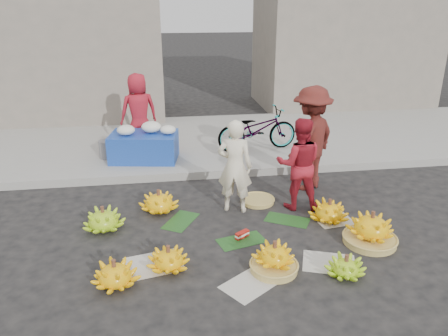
{
  "coord_description": "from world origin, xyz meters",
  "views": [
    {
      "loc": [
        -1.11,
        -5.37,
        3.13
      ],
      "look_at": [
        -0.19,
        0.82,
        0.7
      ],
      "focal_mm": 35.0,
      "sensor_mm": 36.0,
      "label": 1
    }
  ],
  "objects": [
    {
      "name": "building_right",
      "position": [
        4.5,
        7.7,
        2.5
      ],
      "size": [
        5.0,
        3.0,
        5.0
      ],
      "primitive_type": "cube",
      "color": "gray",
      "rests_on": "sidewalk"
    },
    {
      "name": "banana_bunch_6",
      "position": [
        -2.01,
        0.41,
        0.16
      ],
      "size": [
        0.69,
        0.69,
        0.37
      ],
      "rotation": [
        0.0,
        0.0,
        0.19
      ],
      "color": "#82C01B",
      "rests_on": "ground"
    },
    {
      "name": "banana_bunch_3",
      "position": [
        0.99,
        -1.18,
        0.12
      ],
      "size": [
        0.49,
        0.49,
        0.29
      ],
      "rotation": [
        0.0,
        0.0,
        -0.14
      ],
      "color": "#82C01B",
      "rests_on": "ground"
    },
    {
      "name": "flower_vendor",
      "position": [
        -1.57,
        3.81,
        0.92
      ],
      "size": [
        0.89,
        0.7,
        1.6
      ],
      "primitive_type": "imported",
      "rotation": [
        0.0,
        0.0,
        3.42
      ],
      "color": "red",
      "rests_on": "sidewalk"
    },
    {
      "name": "curb",
      "position": [
        0.0,
        2.2,
        0.07
      ],
      "size": [
        40.0,
        0.25,
        0.15
      ],
      "primitive_type": "cube",
      "color": "gray",
      "rests_on": "ground"
    },
    {
      "name": "vendor_red",
      "position": [
        0.97,
        0.72,
        0.74
      ],
      "size": [
        0.81,
        0.69,
        1.47
      ],
      "primitive_type": "imported",
      "rotation": [
        0.0,
        0.0,
        2.94
      ],
      "color": "red",
      "rests_on": "ground"
    },
    {
      "name": "bicycle",
      "position": [
        0.88,
        3.28,
        0.57
      ],
      "size": [
        0.81,
        1.78,
        0.9
      ],
      "primitive_type": "imported",
      "rotation": [
        0.0,
        0.0,
        1.7
      ],
      "color": "gray",
      "rests_on": "sidewalk"
    },
    {
      "name": "newspaper_scatter",
      "position": [
        0.0,
        -0.8,
        0.0
      ],
      "size": [
        3.2,
        1.8,
        0.0
      ],
      "primitive_type": null,
      "color": "beige",
      "rests_on": "ground"
    },
    {
      "name": "banana_bunch_5",
      "position": [
        1.31,
        0.2,
        0.16
      ],
      "size": [
        0.66,
        0.66,
        0.36
      ],
      "rotation": [
        0.0,
        0.0,
        -0.18
      ],
      "color": "yellow",
      "rests_on": "ground"
    },
    {
      "name": "sidewalk",
      "position": [
        0.0,
        4.3,
        0.06
      ],
      "size": [
        40.0,
        4.0,
        0.12
      ],
      "primitive_type": "cube",
      "color": "gray",
      "rests_on": "ground"
    },
    {
      "name": "banana_bunch_7",
      "position": [
        -1.21,
        0.87,
        0.17
      ],
      "size": [
        0.78,
        0.78,
        0.37
      ],
      "rotation": [
        0.0,
        0.0,
        -0.39
      ],
      "color": "yellow",
      "rests_on": "ground"
    },
    {
      "name": "banana_bunch_4",
      "position": [
        1.63,
        -0.51,
        0.21
      ],
      "size": [
        0.79,
        0.79,
        0.48
      ],
      "rotation": [
        0.0,
        0.0,
        0.29
      ],
      "color": "tan",
      "rests_on": "ground"
    },
    {
      "name": "incense_stack",
      "position": [
        -0.07,
        -0.12,
        0.05
      ],
      "size": [
        0.22,
        0.18,
        0.09
      ],
      "primitive_type": "cube",
      "rotation": [
        0.0,
        0.0,
        0.61
      ],
      "color": "#B31A13",
      "rests_on": "ground"
    },
    {
      "name": "building_left",
      "position": [
        -4.0,
        7.2,
        2.0
      ],
      "size": [
        6.0,
        3.0,
        4.0
      ],
      "primitive_type": "cube",
      "color": "gray",
      "rests_on": "sidewalk"
    },
    {
      "name": "basket_spare",
      "position": [
        0.39,
        0.97,
        0.03
      ],
      "size": [
        0.69,
        0.69,
        0.06
      ],
      "primitive_type": "cylinder",
      "rotation": [
        0.0,
        0.0,
        -0.35
      ],
      "color": "tan",
      "rests_on": "ground"
    },
    {
      "name": "ground",
      "position": [
        0.0,
        0.0,
        0.0
      ],
      "size": [
        80.0,
        80.0,
        0.0
      ],
      "primitive_type": "plane",
      "color": "black",
      "rests_on": "ground"
    },
    {
      "name": "man_striped",
      "position": [
        1.39,
        1.43,
        0.91
      ],
      "size": [
        1.33,
        1.26,
        1.81
      ],
      "primitive_type": "imported",
      "rotation": [
        0.0,
        0.0,
        3.83
      ],
      "color": "maroon",
      "rests_on": "ground"
    },
    {
      "name": "banana_bunch_2",
      "position": [
        0.17,
        -0.95,
        0.17
      ],
      "size": [
        0.58,
        0.58,
        0.41
      ],
      "rotation": [
        0.0,
        0.0,
        0.03
      ],
      "color": "tan",
      "rests_on": "ground"
    },
    {
      "name": "banana_bunch_1",
      "position": [
        -1.74,
        -0.96,
        0.15
      ],
      "size": [
        0.58,
        0.58,
        0.34
      ],
      "rotation": [
        0.0,
        0.0,
        -0.08
      ],
      "color": "yellow",
      "rests_on": "ground"
    },
    {
      "name": "vendor_cream",
      "position": [
        -0.03,
        0.76,
        0.74
      ],
      "size": [
        0.62,
        0.5,
        1.47
      ],
      "primitive_type": "imported",
      "rotation": [
        0.0,
        0.0,
        2.82
      ],
      "color": "white",
      "rests_on": "ground"
    },
    {
      "name": "grey_bucket",
      "position": [
        -2.22,
        3.22,
        0.3
      ],
      "size": [
        0.32,
        0.32,
        0.36
      ],
      "primitive_type": "cylinder",
      "color": "slate",
      "rests_on": "sidewalk"
    },
    {
      "name": "banana_leaves",
      "position": [
        -0.1,
        0.2,
        0.0
      ],
      "size": [
        2.0,
        1.0,
        0.0
      ],
      "primitive_type": null,
      "color": "#184717",
      "rests_on": "ground"
    },
    {
      "name": "banana_bunch_0",
      "position": [
        -1.11,
        -0.72,
        0.14
      ],
      "size": [
        0.54,
        0.54,
        0.32
      ],
      "rotation": [
        0.0,
        0.0,
        -0.08
      ],
      "color": "yellow",
      "rests_on": "ground"
    },
    {
      "name": "flower_table",
      "position": [
        -1.46,
        3.0,
        0.43
      ],
      "size": [
        1.41,
        1.01,
        0.75
      ],
      "rotation": [
        0.0,
        0.0,
        -0.17
      ],
      "color": "#183B9E",
      "rests_on": "sidewalk"
    }
  ]
}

